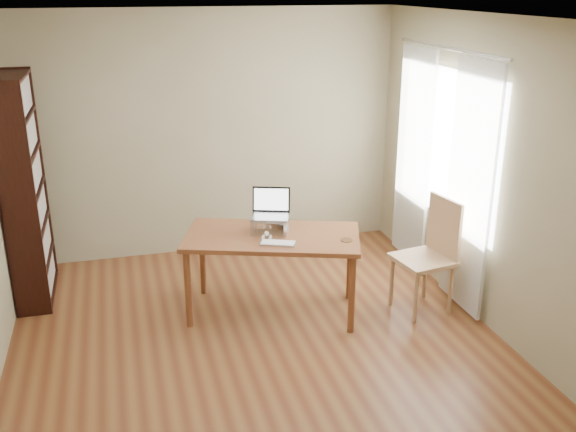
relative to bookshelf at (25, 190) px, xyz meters
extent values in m
cube|color=#5B2C17|center=(1.83, -1.55, -1.06)|extent=(4.00, 4.50, 0.02)
cube|color=silver|center=(1.83, -1.55, 1.56)|extent=(4.00, 4.50, 0.02)
cube|color=#867F5A|center=(1.83, 0.71, 0.25)|extent=(4.00, 0.02, 2.60)
cube|color=#867F5A|center=(1.83, -3.81, 0.25)|extent=(4.00, 0.02, 2.60)
cube|color=#867F5A|center=(3.84, -1.55, 0.25)|extent=(0.02, 4.50, 2.60)
cube|color=white|center=(3.81, -0.75, 0.35)|extent=(0.01, 1.80, 1.40)
cube|color=black|center=(-0.01, -0.43, 0.00)|extent=(0.30, 0.04, 2.10)
cube|color=black|center=(-0.01, 0.43, 0.00)|extent=(0.30, 0.04, 2.10)
cube|color=black|center=(-0.15, 0.00, 0.00)|extent=(0.02, 0.90, 2.10)
cube|color=black|center=(-0.01, 0.00, -1.02)|extent=(0.30, 0.84, 0.02)
cube|color=black|center=(0.02, 0.00, -0.85)|extent=(0.20, 0.78, 0.28)
cube|color=black|center=(-0.01, 0.00, -0.68)|extent=(0.30, 0.84, 0.03)
cube|color=black|center=(0.02, 0.00, -0.51)|extent=(0.20, 0.78, 0.28)
cube|color=black|center=(-0.01, 0.00, -0.34)|extent=(0.30, 0.84, 0.02)
cube|color=black|center=(0.02, 0.00, -0.17)|extent=(0.20, 0.78, 0.28)
cube|color=black|center=(-0.01, 0.00, 0.00)|extent=(0.30, 0.84, 0.02)
cube|color=black|center=(0.02, 0.00, 0.17)|extent=(0.20, 0.78, 0.28)
cube|color=black|center=(-0.01, 0.00, 0.34)|extent=(0.30, 0.84, 0.02)
cube|color=black|center=(0.02, 0.00, 0.51)|extent=(0.20, 0.78, 0.28)
cube|color=black|center=(-0.01, 0.00, 0.68)|extent=(0.30, 0.84, 0.02)
cube|color=black|center=(0.02, 0.00, 0.85)|extent=(0.20, 0.78, 0.28)
cube|color=black|center=(-0.01, 0.00, 1.02)|extent=(0.30, 0.84, 0.03)
cube|color=white|center=(3.75, -1.30, 0.10)|extent=(0.03, 0.70, 2.20)
cube|color=white|center=(3.75, -0.20, 0.10)|extent=(0.03, 0.70, 2.20)
cylinder|color=silver|center=(3.75, -0.75, 1.23)|extent=(0.03, 1.90, 0.03)
cube|color=brown|center=(2.09, -0.92, -0.32)|extent=(1.68, 1.22, 0.04)
cylinder|color=brown|center=(1.39, -0.60, -0.70)|extent=(0.06, 0.06, 0.71)
cylinder|color=brown|center=(2.79, -0.60, -0.70)|extent=(0.06, 0.06, 0.71)
cylinder|color=brown|center=(1.39, -1.24, -0.70)|extent=(0.06, 0.06, 0.71)
cylinder|color=brown|center=(2.79, -1.24, -0.70)|extent=(0.06, 0.06, 0.71)
cube|color=silver|center=(1.94, -0.84, -0.24)|extent=(0.03, 0.25, 0.12)
cube|color=silver|center=(2.23, -0.84, -0.24)|extent=(0.03, 0.25, 0.12)
cube|color=silver|center=(2.09, -0.84, -0.17)|extent=(0.32, 0.25, 0.01)
cube|color=silver|center=(2.09, -0.84, -0.16)|extent=(0.39, 0.33, 0.02)
cube|color=black|center=(2.09, -0.71, -0.04)|extent=(0.33, 0.16, 0.22)
cube|color=white|center=(2.09, -0.71, -0.04)|extent=(0.30, 0.14, 0.19)
cube|color=silver|center=(2.08, -1.14, -0.29)|extent=(0.33, 0.24, 0.02)
cube|color=white|center=(2.08, -1.14, -0.28)|extent=(0.30, 0.21, 0.00)
cylinder|color=#4F341B|center=(2.67, -1.21, -0.30)|extent=(0.10, 0.10, 0.01)
ellipsoid|color=#423934|center=(2.06, -0.81, -0.24)|extent=(0.15, 0.34, 0.12)
ellipsoid|color=#423934|center=(2.06, -0.70, -0.25)|extent=(0.13, 0.14, 0.11)
ellipsoid|color=#423934|center=(2.06, -1.00, -0.22)|extent=(0.09, 0.09, 0.08)
ellipsoid|color=silver|center=(2.06, -0.96, -0.26)|extent=(0.08, 0.08, 0.07)
sphere|color=silver|center=(2.06, -1.04, -0.24)|extent=(0.04, 0.04, 0.04)
cone|color=#423934|center=(2.03, -1.00, -0.19)|extent=(0.03, 0.04, 0.04)
cone|color=#423934|center=(2.09, -1.00, -0.19)|extent=(0.03, 0.04, 0.04)
cylinder|color=silver|center=(2.03, -1.01, -0.29)|extent=(0.03, 0.08, 0.03)
cylinder|color=silver|center=(2.09, -1.01, -0.29)|extent=(0.03, 0.08, 0.03)
cylinder|color=#423934|center=(2.15, -0.68, -0.28)|extent=(0.12, 0.18, 0.02)
cube|color=tan|center=(3.39, -1.24, -0.55)|extent=(0.53, 0.53, 0.04)
cylinder|color=tan|center=(3.20, -1.43, -0.80)|extent=(0.04, 0.04, 0.50)
cylinder|color=tan|center=(3.58, -1.43, -0.80)|extent=(0.04, 0.04, 0.50)
cylinder|color=tan|center=(3.20, -1.06, -0.80)|extent=(0.04, 0.04, 0.50)
cylinder|color=tan|center=(3.58, -1.06, -0.80)|extent=(0.04, 0.04, 0.50)
cube|color=tan|center=(3.60, -1.24, -0.28)|extent=(0.10, 0.44, 0.55)
camera|label=1|loc=(0.85, -5.98, 1.78)|focal=40.00mm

